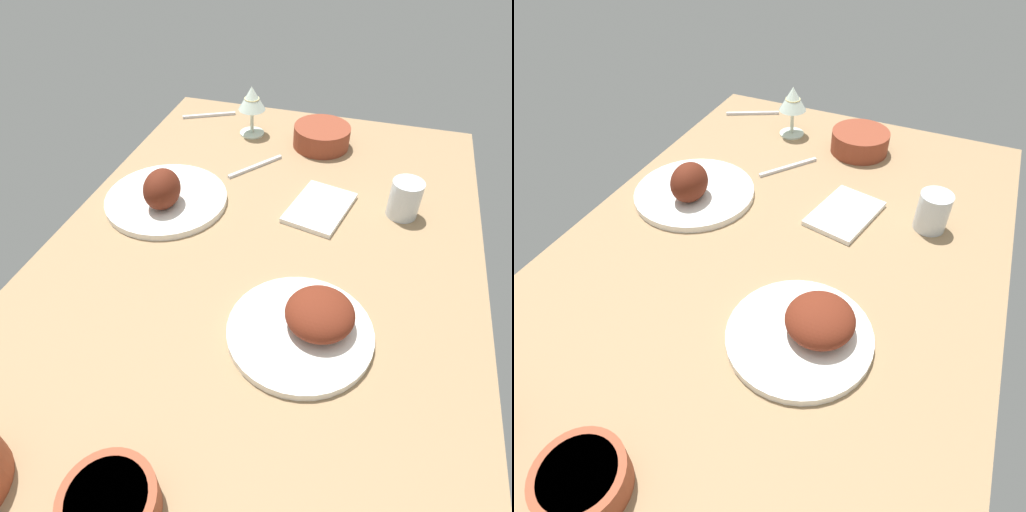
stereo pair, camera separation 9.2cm
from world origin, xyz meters
TOP-DOWN VIEW (x-y plane):
  - dining_table at (0.00, 0.00)cm, footprint 140.00×90.00cm
  - plate_far_side at (-14.45, -13.77)cm, footprint 25.50×25.50cm
  - plate_near_viewer at (13.19, 25.92)cm, footprint 28.57×28.57cm
  - bowl_soup at (50.77, -3.93)cm, footprint 15.45×15.45cm
  - bowl_sauce at (-49.87, 4.46)cm, footprint 12.44×12.44cm
  - wine_glass at (52.15, 16.53)cm, footprint 7.60×7.60cm
  - water_tumbler at (25.00, -27.38)cm, footprint 7.01×7.01cm
  - folded_napkin at (21.43, -9.11)cm, footprint 19.78×15.62cm
  - fork_loose at (58.96, 32.41)cm, footprint 8.05×14.97cm
  - spoon_loose at (34.65, 10.34)cm, footprint 14.02×10.97cm

SIDE VIEW (x-z plane):
  - dining_table at x=0.00cm, z-range 0.00..4.00cm
  - fork_loose at x=58.96cm, z-range 4.00..4.80cm
  - spoon_loose at x=34.65cm, z-range 4.00..4.80cm
  - folded_napkin at x=21.43cm, z-range 4.00..5.20cm
  - plate_far_side at x=-14.45cm, z-range 2.68..10.46cm
  - plate_near_viewer at x=13.19cm, z-range 1.43..11.74cm
  - bowl_sauce at x=-49.87cm, z-range 4.24..9.25cm
  - bowl_soup at x=50.77cm, z-range 4.25..10.06cm
  - water_tumbler at x=25.00cm, z-range 4.00..12.73cm
  - wine_glass at x=52.15cm, z-range 6.93..20.93cm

